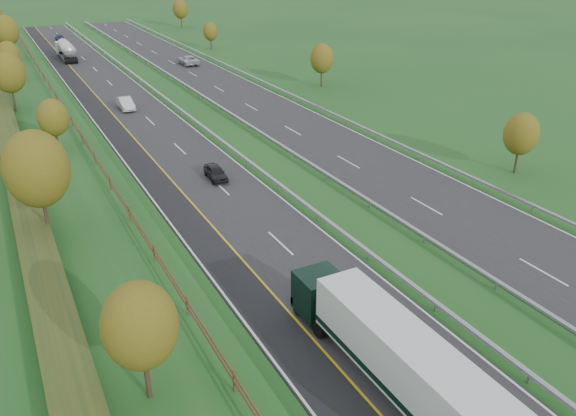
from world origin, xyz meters
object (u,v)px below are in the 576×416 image
Objects in this scene: road_tanker at (66,50)px; car_dark_near at (216,172)px; box_lorry at (396,357)px; car_small_far at (60,38)px; car_silver_mid at (126,103)px; car_oncoming at (188,60)px.

car_dark_near is (3.20, -70.11, -1.17)m from road_tanker.
car_small_far is at bearing 89.40° from box_lorry.
car_small_far is at bearing 85.33° from road_tanker.
car_small_far is at bearing 94.24° from car_dark_near.
car_dark_near is at bearing -85.89° from car_silver_mid.
car_silver_mid reaches higher than car_small_far.
road_tanker is 24.70m from car_oncoming.
car_small_far is at bearing -65.74° from car_oncoming.
car_dark_near is 0.88× the size of car_small_far.
car_silver_mid is (0.80, 59.26, -1.51)m from box_lorry.
car_small_far is 43.76m from car_oncoming.
car_oncoming is at bearing -65.28° from car_small_far.
car_silver_mid reaches higher than car_dark_near.
box_lorry reaches higher than car_silver_mid.
road_tanker is at bearing -38.48° from car_oncoming.
car_silver_mid is at bearing -88.43° from car_small_far.
car_small_far is 0.74× the size of car_oncoming.
car_dark_near is 0.81× the size of car_silver_mid.
box_lorry is 4.24× the size of car_dark_near.
box_lorry reaches higher than car_dark_near.
car_silver_mid is 65.80m from car_small_far.
car_dark_near is at bearing 85.32° from box_lorry.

